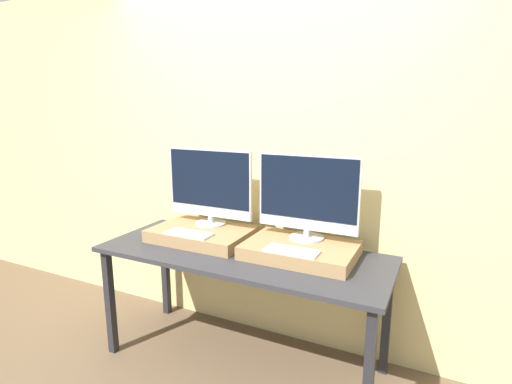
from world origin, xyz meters
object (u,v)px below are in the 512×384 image
at_px(keyboard_right, 292,251).
at_px(keyboard_left, 189,233).
at_px(monitor_right, 308,196).
at_px(monitor_left, 210,186).

bearing_deg(keyboard_right, keyboard_left, 180.00).
bearing_deg(keyboard_left, monitor_right, 20.28).
bearing_deg(monitor_right, keyboard_left, -159.72).
relative_size(keyboard_left, monitor_right, 0.48).
height_order(monitor_left, keyboard_left, monitor_left).
distance_m(keyboard_left, monitor_right, 0.81).
bearing_deg(monitor_left, keyboard_right, -20.28).
bearing_deg(keyboard_right, monitor_left, 159.72).
bearing_deg(monitor_right, keyboard_right, -90.00).
bearing_deg(keyboard_right, monitor_right, 90.00).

